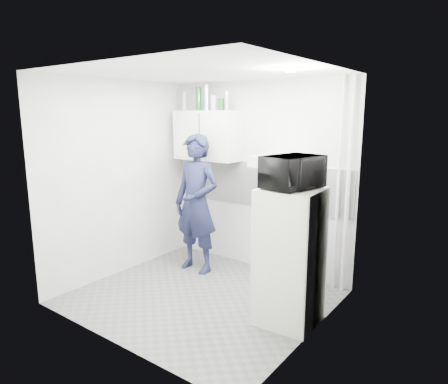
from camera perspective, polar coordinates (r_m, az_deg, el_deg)
The scene contains 23 objects.
floor at distance 4.96m, azimuth -3.30°, elevation -14.69°, with size 2.80×2.80×0.00m, color #515151.
ceiling at distance 4.48m, azimuth -3.69°, elevation 16.73°, with size 2.80×2.80×0.00m, color white.
wall_back at distance 5.55m, azimuth 4.83°, elevation 2.19°, with size 2.80×2.80×0.00m, color silver.
wall_left at distance 5.54m, azimuth -14.67°, elevation 1.85°, with size 2.60×2.60×0.00m, color silver.
wall_right at distance 3.82m, azimuth 12.85°, elevation -2.20°, with size 2.60×2.60×0.00m, color silver.
person at distance 5.47m, azimuth -3.96°, elevation -1.67°, with size 0.69×0.45×1.90m, color #181B37.
stove at distance 5.28m, azimuth 8.83°, elevation -8.80°, with size 0.46×0.46×0.74m, color silver.
fridge at distance 4.21m, azimuth 9.38°, elevation -9.10°, with size 0.59×0.59×1.43m, color silver.
stove_top at distance 5.17m, azimuth 8.95°, elevation -4.79°, with size 0.44×0.44×0.03m, color black.
saucepan at distance 5.15m, azimuth 10.20°, elevation -4.13°, with size 0.19×0.19×0.10m, color silver.
microwave at distance 4.00m, azimuth 9.78°, elevation 2.81°, with size 0.40×0.59×0.33m, color black.
bottle_a at distance 6.05m, azimuth -5.68°, elevation 12.77°, with size 0.06×0.06×0.27m, color #B2B7BC.
bottle_c at distance 5.87m, azimuth -3.67°, elevation 13.14°, with size 0.08×0.08×0.33m, color #144C1E.
bottle_d at distance 5.78m, azimuth -2.52°, elevation 13.29°, with size 0.08×0.08×0.35m, color silver.
canister_a at distance 5.69m, azimuth -1.45°, elevation 12.61°, with size 0.08×0.08×0.21m, color #B2B7BC.
canister_b at distance 5.62m, azimuth -0.42°, elevation 12.40°, with size 0.09×0.09×0.16m, color #144C1E.
bottle_e at distance 5.56m, azimuth 0.37°, elevation 12.86°, with size 0.06×0.06×0.25m, color silver.
upper_cabinet at distance 5.78m, azimuth -2.41°, elevation 8.07°, with size 1.00×0.35×0.70m, color silver.
range_hood at distance 5.07m, azimuth 7.72°, elevation 4.36°, with size 0.60×0.50×0.14m, color silver.
backsplash at distance 5.55m, azimuth 4.73°, elevation 1.16°, with size 2.74×0.03×0.60m, color white.
pipe_a at distance 4.93m, azimuth 17.29°, elevation 0.57°, with size 0.05×0.05×2.60m, color silver.
pipe_b at distance 4.97m, azimuth 15.99°, elevation 0.73°, with size 0.04×0.04×2.60m, color silver.
ceiling_spot_fixture at distance 4.09m, azimuth 9.50°, elevation 16.71°, with size 0.10×0.10×0.02m, color white.
Camera 1 is at (2.87, -3.42, 2.17)m, focal length 32.00 mm.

